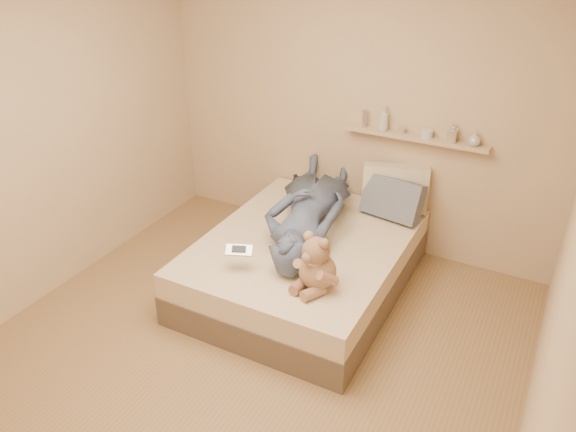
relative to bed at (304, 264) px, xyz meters
The scene contains 10 objects.
room 1.42m from the bed, 90.00° to the right, with size 3.80×3.80×3.80m.
bed is the anchor object (origin of this frame).
game_console 0.75m from the bed, 110.86° to the right, with size 0.21×0.15×0.07m.
teddy_bear 0.76m from the bed, 56.93° to the right, with size 0.34×0.35×0.43m.
dark_plush 0.77m from the bed, 120.80° to the left, with size 0.16×0.16×0.25m.
pillow_cream 1.04m from the bed, 61.61° to the left, with size 0.55×0.16×0.40m, color beige.
pillow_grey 0.93m from the bed, 55.27° to the left, with size 0.50×0.14×0.34m, color slate.
person 0.47m from the bed, 106.53° to the left, with size 0.59×1.63×0.39m, color #4C5977.
wall_shelf 1.38m from the bed, 58.82° to the left, with size 1.20×0.12×0.03m, color tan.
shelf_bottles 1.46m from the bed, 55.67° to the left, with size 1.00×0.13×0.21m.
Camera 1 is at (1.66, -2.49, 2.74)m, focal length 35.00 mm.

